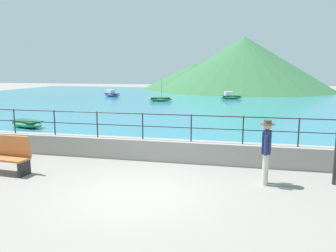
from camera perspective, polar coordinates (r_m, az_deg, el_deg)
ground_plane at (r=8.62m, az=-5.27°, el=-11.26°), size 120.00×120.00×0.00m
promenade_wall at (r=11.47m, az=-0.25°, el=-4.11°), size 20.00×0.56×0.70m
railing at (r=11.28m, az=-0.25°, el=0.68°), size 18.44×0.04×0.90m
lake_water at (r=33.72m, az=8.71°, el=4.27°), size 64.00×44.32×0.06m
hill_main at (r=50.25m, az=12.71°, el=10.17°), size 25.21×25.21×7.64m
hill_secondary at (r=53.15m, az=4.57°, el=8.32°), size 16.67×16.67×3.91m
bench_main at (r=11.23m, az=-26.00°, el=-4.30°), size 1.74×0.68×1.13m
person_walking at (r=9.34m, az=16.28°, el=-3.71°), size 0.38×0.57×1.75m
boat_3 at (r=32.37m, az=-1.29°, el=4.58°), size 2.46×1.47×2.19m
boat_4 at (r=35.28m, az=10.52°, el=4.93°), size 2.46×1.52×0.76m
boat_6 at (r=19.17m, az=-22.76°, el=0.39°), size 2.47×1.67×0.36m
boat_7 at (r=38.37m, az=-9.47°, el=5.32°), size 2.46×1.86×0.76m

